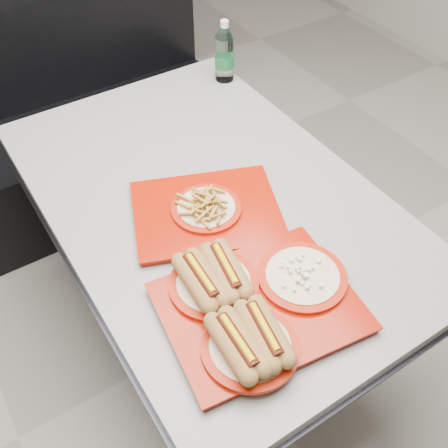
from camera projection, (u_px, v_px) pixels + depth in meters
ground at (214, 331)px, 2.12m from camera, size 6.00×6.00×0.00m
diner_table at (211, 233)px, 1.70m from camera, size 0.92×1.42×0.75m
booth_bench at (90, 116)px, 2.47m from camera, size 1.30×0.57×1.35m
tray_near at (252, 304)px, 1.26m from camera, size 0.51×0.43×0.10m
tray_far at (206, 210)px, 1.50m from camera, size 0.51×0.45×0.08m
water_bottle at (225, 55)px, 1.97m from camera, size 0.07×0.07×0.23m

